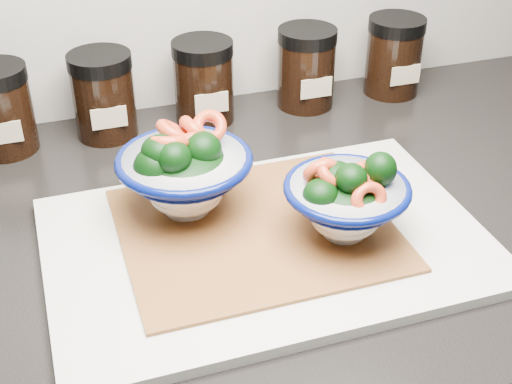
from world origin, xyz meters
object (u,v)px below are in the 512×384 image
object	(u,v)px
cutting_board	(266,243)
bowl_left	(184,172)
spice_jar_e	(394,56)
spice_jar_c	(204,82)
spice_jar_d	(306,68)
spice_jar_a	(0,109)
spice_jar_b	(103,95)
bowl_right	(346,199)

from	to	relation	value
cutting_board	bowl_left	bearing A→B (deg)	132.41
spice_jar_e	cutting_board	bearing A→B (deg)	-134.83
cutting_board	bowl_left	xyz separation A→B (m)	(-0.07, 0.07, 0.06)
spice_jar_c	spice_jar_d	distance (m)	0.15
spice_jar_a	spice_jar_c	size ratio (longest dim) A/B	1.00
spice_jar_a	bowl_left	bearing A→B (deg)	-51.55
spice_jar_b	spice_jar_e	distance (m)	0.42
spice_jar_d	bowl_left	bearing A→B (deg)	-135.17
spice_jar_c	spice_jar_e	bearing A→B (deg)	0.00
cutting_board	spice_jar_a	bearing A→B (deg)	129.45
bowl_left	spice_jar_a	world-z (taller)	bowl_left
bowl_right	spice_jar_e	distance (m)	0.39
bowl_right	cutting_board	bearing A→B (deg)	164.89
spice_jar_d	cutting_board	bearing A→B (deg)	-118.40
spice_jar_c	spice_jar_e	xyz separation A→B (m)	(0.28, 0.00, 0.00)
spice_jar_d	spice_jar_e	distance (m)	0.14
cutting_board	spice_jar_b	bearing A→B (deg)	111.62
spice_jar_b	bowl_left	bearing A→B (deg)	-77.00
bowl_left	spice_jar_b	distance (m)	0.23
cutting_board	spice_jar_b	world-z (taller)	spice_jar_b
cutting_board	spice_jar_c	distance (m)	0.31
spice_jar_d	bowl_right	bearing A→B (deg)	-104.83
bowl_left	spice_jar_b	size ratio (longest dim) A/B	1.29
spice_jar_a	spice_jar_c	bearing A→B (deg)	0.00
bowl_left	bowl_right	distance (m)	0.17
cutting_board	spice_jar_c	xyz separation A→B (m)	(0.01, 0.30, 0.05)
spice_jar_d	spice_jar_e	xyz separation A→B (m)	(0.14, 0.00, 0.00)
spice_jar_d	spice_jar_e	size ratio (longest dim) A/B	1.00
bowl_left	spice_jar_c	xyz separation A→B (m)	(0.08, 0.23, -0.01)
spice_jar_b	bowl_right	bearing A→B (deg)	-58.56
spice_jar_e	spice_jar_c	bearing A→B (deg)	180.00
spice_jar_d	spice_jar_b	bearing A→B (deg)	180.00
spice_jar_a	spice_jar_d	world-z (taller)	same
spice_jar_c	spice_jar_d	bearing A→B (deg)	0.00
bowl_right	spice_jar_d	size ratio (longest dim) A/B	1.15
bowl_right	spice_jar_e	size ratio (longest dim) A/B	1.15
spice_jar_a	spice_jar_e	size ratio (longest dim) A/B	1.00
cutting_board	spice_jar_d	size ratio (longest dim) A/B	3.98
spice_jar_a	spice_jar_b	distance (m)	0.13
bowl_left	spice_jar_c	size ratio (longest dim) A/B	1.29
bowl_right	spice_jar_b	bearing A→B (deg)	121.44
spice_jar_b	cutting_board	bearing A→B (deg)	-68.38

